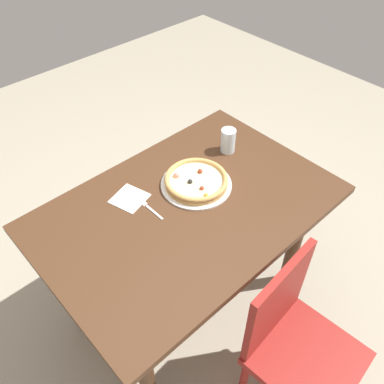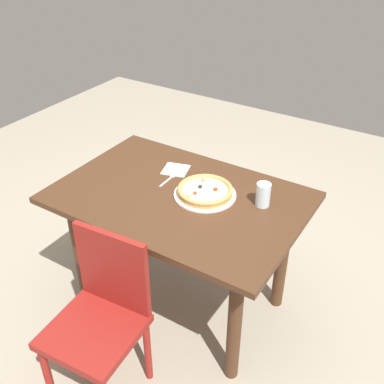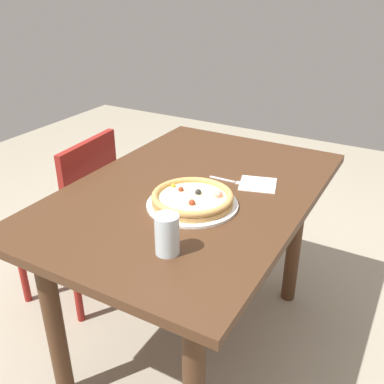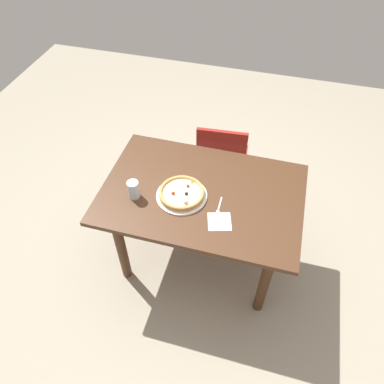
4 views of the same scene
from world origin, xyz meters
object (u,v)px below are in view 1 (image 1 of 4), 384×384
object	(u,v)px
dining_table	(188,224)
napkin	(130,198)
drinking_glass	(228,141)
chair_near	(295,342)
plate	(196,184)
pizza	(196,180)
fork	(148,207)

from	to	relation	value
dining_table	napkin	size ratio (longest dim) A/B	9.29
drinking_glass	napkin	distance (m)	0.58
dining_table	chair_near	size ratio (longest dim) A/B	1.49
dining_table	chair_near	bearing A→B (deg)	-90.46
plate	napkin	distance (m)	0.31
pizza	plate	bearing A→B (deg)	-41.57
plate	napkin	bearing A→B (deg)	153.49
pizza	fork	distance (m)	0.26
chair_near	fork	xyz separation A→B (m)	(-0.13, 0.76, 0.30)
fork	plate	bearing A→B (deg)	-99.66
chair_near	napkin	world-z (taller)	chair_near
plate	fork	size ratio (longest dim) A/B	1.99
dining_table	plate	distance (m)	0.19
dining_table	napkin	world-z (taller)	napkin
chair_near	pizza	size ratio (longest dim) A/B	2.98
drinking_glass	napkin	size ratio (longest dim) A/B	0.89
fork	napkin	size ratio (longest dim) A/B	1.18
napkin	pizza	bearing A→B (deg)	-26.49
chair_near	napkin	bearing A→B (deg)	-84.30
plate	pizza	xyz separation A→B (m)	(-0.00, 0.00, 0.03)
drinking_glass	dining_table	bearing A→B (deg)	-159.95
fork	chair_near	bearing A→B (deg)	-171.17
plate	pizza	world-z (taller)	pizza
napkin	dining_table	bearing A→B (deg)	-52.34
dining_table	fork	size ratio (longest dim) A/B	7.88
chair_near	pizza	distance (m)	0.80
chair_near	pizza	world-z (taller)	chair_near
dining_table	napkin	bearing A→B (deg)	127.66
fork	drinking_glass	xyz separation A→B (m)	(0.54, 0.04, 0.06)
chair_near	drinking_glass	distance (m)	0.97
pizza	napkin	xyz separation A→B (m)	(-0.28, 0.14, -0.03)
napkin	fork	bearing A→B (deg)	-74.80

